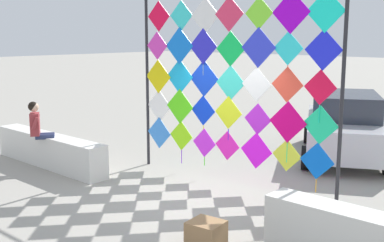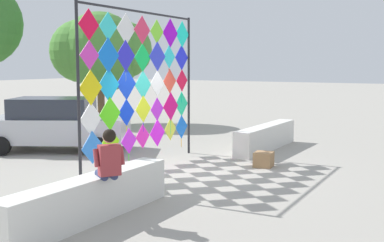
{
  "view_description": "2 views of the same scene",
  "coord_description": "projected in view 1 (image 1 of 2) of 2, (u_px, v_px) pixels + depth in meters",
  "views": [
    {
      "loc": [
        6.0,
        -6.61,
        3.14
      ],
      "look_at": [
        -0.54,
        0.67,
        1.38
      ],
      "focal_mm": 45.27,
      "sensor_mm": 36.0,
      "label": 1
    },
    {
      "loc": [
        -10.57,
        -6.15,
        2.7
      ],
      "look_at": [
        0.46,
        0.12,
        1.24
      ],
      "focal_mm": 46.83,
      "sensor_mm": 36.0,
      "label": 2
    }
  ],
  "objects": [
    {
      "name": "ground",
      "position": [
        190.0,
        199.0,
        9.34
      ],
      "size": [
        120.0,
        120.0,
        0.0
      ],
      "primitive_type": "plane",
      "color": "#9E998E"
    },
    {
      "name": "plaza_ledge_left",
      "position": [
        49.0,
        150.0,
        11.65
      ],
      "size": [
        3.91,
        0.52,
        0.77
      ],
      "primitive_type": "cube",
      "color": "silver",
      "rests_on": "ground"
    },
    {
      "name": "kite_display_rack",
      "position": [
        228.0,
        74.0,
        9.92
      ],
      "size": [
        4.93,
        0.15,
        4.04
      ],
      "color": "#232328",
      "rests_on": "ground"
    },
    {
      "name": "seated_vendor",
      "position": [
        41.0,
        129.0,
        11.25
      ],
      "size": [
        0.71,
        0.78,
        1.61
      ],
      "color": "navy",
      "rests_on": "ground"
    },
    {
      "name": "parked_car",
      "position": [
        344.0,
        125.0,
        12.45
      ],
      "size": [
        3.58,
        4.6,
        1.64
      ],
      "color": "#B7B7BC",
      "rests_on": "ground"
    },
    {
      "name": "cardboard_box_large",
      "position": [
        206.0,
        234.0,
        7.23
      ],
      "size": [
        0.55,
        0.52,
        0.39
      ],
      "primitive_type": "cube",
      "rotation": [
        0.0,
        0.0,
        0.13
      ],
      "color": "#9E754C",
      "rests_on": "ground"
    }
  ]
}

